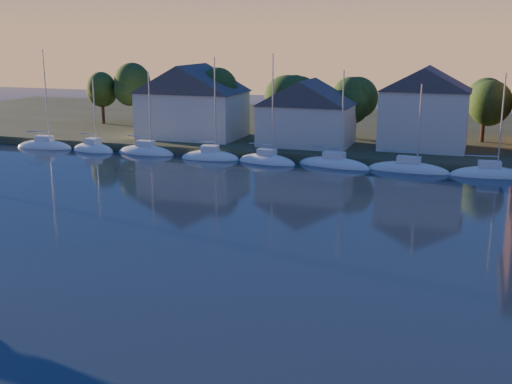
% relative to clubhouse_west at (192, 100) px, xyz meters
% --- Properties ---
extents(shoreline_land, '(160.00, 50.00, 2.00)m').
position_rel_clubhouse_west_xyz_m(shoreline_land, '(22.00, 17.00, -5.93)').
color(shoreline_land, '#2E3720').
rests_on(shoreline_land, ground).
extents(wooden_dock, '(120.00, 3.00, 1.00)m').
position_rel_clubhouse_west_xyz_m(wooden_dock, '(22.00, -6.00, -5.93)').
color(wooden_dock, brown).
rests_on(wooden_dock, ground).
extents(clubhouse_west, '(13.65, 9.45, 9.64)m').
position_rel_clubhouse_west_xyz_m(clubhouse_west, '(0.00, 0.00, 0.00)').
color(clubhouse_west, silver).
rests_on(clubhouse_west, shoreline_land).
extents(clubhouse_centre, '(11.55, 8.40, 8.08)m').
position_rel_clubhouse_west_xyz_m(clubhouse_centre, '(16.00, -1.00, -0.80)').
color(clubhouse_centre, silver).
rests_on(clubhouse_centre, shoreline_land).
extents(clubhouse_east, '(10.50, 8.40, 9.80)m').
position_rel_clubhouse_west_xyz_m(clubhouse_east, '(30.00, 1.00, 0.07)').
color(clubhouse_east, silver).
rests_on(clubhouse_east, shoreline_land).
extents(tree_line, '(93.40, 5.40, 8.90)m').
position_rel_clubhouse_west_xyz_m(tree_line, '(24.00, 5.00, 1.24)').
color(tree_line, '#352018').
rests_on(tree_line, shoreline_land).
extents(moored_fleet, '(71.50, 2.40, 12.05)m').
position_rel_clubhouse_west_xyz_m(moored_fleet, '(14.00, -9.00, -5.83)').
color(moored_fleet, white).
rests_on(moored_fleet, ground).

